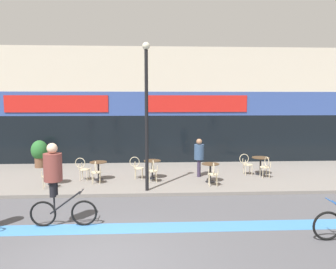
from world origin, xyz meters
TOP-DOWN VIEW (x-y plane):
  - ground_plane at (0.00, 0.00)m, footprint 120.00×120.00m
  - sidewalk_slab at (0.00, 7.25)m, footprint 40.00×5.50m
  - storefront_facade at (0.00, 11.97)m, footprint 40.00×4.06m
  - bike_lane_stripe at (0.00, 1.75)m, footprint 36.00×0.70m
  - bistro_table_0 at (-2.61, 5.91)m, footprint 0.64×0.64m
  - bistro_table_1 at (-0.96, 6.50)m, footprint 0.69×0.69m
  - bistro_table_2 at (1.20, 6.62)m, footprint 0.69×0.69m
  - bistro_table_3 at (3.46, 5.93)m, footprint 0.69×0.69m
  - bistro_table_4 at (5.85, 7.10)m, footprint 0.74×0.74m
  - cafe_chair_0_near at (-2.60, 5.29)m, footprint 0.44×0.59m
  - cafe_chair_1_near at (-0.96, 5.88)m, footprint 0.42×0.59m
  - cafe_chair_1_side at (-1.59, 6.51)m, footprint 0.60×0.45m
  - cafe_chair_2_near at (1.21, 6.00)m, footprint 0.45×0.60m
  - cafe_chair_2_side at (0.57, 6.63)m, footprint 0.59×0.42m
  - cafe_chair_3_near at (3.45, 5.30)m, footprint 0.43×0.59m
  - cafe_chair_4_near at (5.85, 6.47)m, footprint 0.43×0.59m
  - cafe_chair_4_side at (5.22, 7.10)m, footprint 0.58×0.42m
  - planter_pot at (-4.13, 9.11)m, footprint 0.78×0.78m
  - lamp_post at (1.00, 4.87)m, footprint 0.26×0.26m
  - cyclist_0 at (-1.36, 2.00)m, footprint 1.76×0.48m
  - pedestrian_near_end at (3.15, 6.88)m, footprint 0.48×0.48m

SIDE VIEW (x-z plane):
  - ground_plane at x=0.00m, z-range 0.00..0.00m
  - bike_lane_stripe at x=0.00m, z-range 0.00..0.01m
  - sidewalk_slab at x=0.00m, z-range 0.00..0.12m
  - cafe_chair_0_near at x=-2.60m, z-range 0.19..1.09m
  - cafe_chair_1_near at x=-0.96m, z-range 0.19..1.09m
  - cafe_chair_1_side at x=-1.59m, z-range 0.19..1.09m
  - cafe_chair_2_near at x=1.21m, z-range 0.19..1.09m
  - cafe_chair_2_side at x=0.57m, z-range 0.19..1.09m
  - cafe_chair_3_near at x=3.45m, z-range 0.19..1.09m
  - cafe_chair_4_near at x=5.85m, z-range 0.19..1.09m
  - cafe_chair_4_side at x=5.22m, z-range 0.19..1.09m
  - bistro_table_3 at x=3.46m, z-range 0.28..1.01m
  - bistro_table_1 at x=-0.96m, z-range 0.28..1.01m
  - bistro_table_2 at x=1.20m, z-range 0.28..1.03m
  - bistro_table_4 at x=5.85m, z-range 0.28..1.03m
  - bistro_table_0 at x=-2.61m, z-range 0.28..1.06m
  - planter_pot at x=-4.13m, z-range 0.20..1.49m
  - pedestrian_near_end at x=3.15m, z-range 0.27..1.86m
  - cyclist_0 at x=-1.36m, z-range 0.21..2.43m
  - storefront_facade at x=0.00m, z-range -0.01..5.93m
  - lamp_post at x=1.00m, z-range 0.52..5.68m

